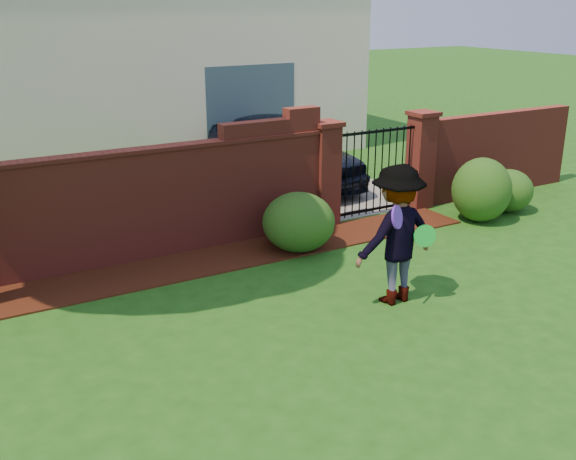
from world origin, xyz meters
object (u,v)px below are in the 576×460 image
man (398,236)px  car (290,152)px  frisbee_purple (397,217)px  frisbee_green (425,236)px

man → car: bearing=-109.1°
frisbee_purple → frisbee_green: 0.60m
car → frisbee_purple: (-2.04, -6.13, 0.55)m
frisbee_purple → frisbee_green: size_ratio=1.01×
car → frisbee_purple: car is taller
man → frisbee_purple: man is taller
car → frisbee_green: car is taller
car → frisbee_green: size_ratio=15.15×
man → frisbee_purple: (-0.27, -0.28, 0.38)m
frisbee_purple → frisbee_green: (0.50, 0.02, -0.34)m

